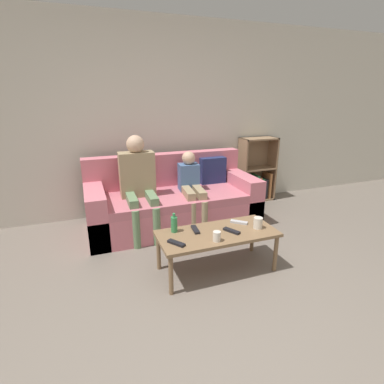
# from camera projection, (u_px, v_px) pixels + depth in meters

# --- Properties ---
(ground_plane) EXTENTS (22.00, 22.00, 0.00)m
(ground_plane) POSITION_uv_depth(u_px,v_px,m) (245.00, 340.00, 2.09)
(ground_plane) COLOR #70665B
(wall_back) EXTENTS (12.00, 0.06, 2.60)m
(wall_back) POSITION_uv_depth(u_px,v_px,m) (151.00, 120.00, 4.09)
(wall_back) COLOR beige
(wall_back) RESTS_ON ground_plane
(couch) EXTENTS (2.13, 0.92, 0.88)m
(couch) POSITION_uv_depth(u_px,v_px,m) (173.00, 203.00, 3.89)
(couch) COLOR #D1707F
(couch) RESTS_ON ground_plane
(bookshelf) EXTENTS (0.57, 0.28, 1.00)m
(bookshelf) POSITION_uv_depth(u_px,v_px,m) (255.00, 177.00, 4.78)
(bookshelf) COLOR #8E7051
(bookshelf) RESTS_ON ground_plane
(coffee_table) EXTENTS (1.12, 0.50, 0.40)m
(coffee_table) POSITION_uv_depth(u_px,v_px,m) (217.00, 236.00, 2.82)
(coffee_table) COLOR brown
(coffee_table) RESTS_ON ground_plane
(person_adult) EXTENTS (0.42, 0.64, 1.18)m
(person_adult) POSITION_uv_depth(u_px,v_px,m) (138.00, 178.00, 3.54)
(person_adult) COLOR #66845B
(person_adult) RESTS_ON ground_plane
(person_child) EXTENTS (0.31, 0.65, 0.95)m
(person_child) POSITION_uv_depth(u_px,v_px,m) (191.00, 185.00, 3.75)
(person_child) COLOR #9E8966
(person_child) RESTS_ON ground_plane
(cup_near) EXTENTS (0.09, 0.09, 0.11)m
(cup_near) POSITION_uv_depth(u_px,v_px,m) (258.00, 223.00, 2.88)
(cup_near) COLOR silver
(cup_near) RESTS_ON coffee_table
(cup_far) EXTENTS (0.07, 0.07, 0.09)m
(cup_far) POSITION_uv_depth(u_px,v_px,m) (217.00, 236.00, 2.63)
(cup_far) COLOR silver
(cup_far) RESTS_ON coffee_table
(tv_remote_0) EXTENTS (0.07, 0.17, 0.02)m
(tv_remote_0) POSITION_uv_depth(u_px,v_px,m) (195.00, 229.00, 2.84)
(tv_remote_0) COLOR black
(tv_remote_0) RESTS_ON coffee_table
(tv_remote_1) EXTENTS (0.16, 0.15, 0.02)m
(tv_remote_1) POSITION_uv_depth(u_px,v_px,m) (239.00, 222.00, 3.00)
(tv_remote_1) COLOR #B7B7BC
(tv_remote_1) RESTS_ON coffee_table
(tv_remote_2) EXTENTS (0.12, 0.17, 0.02)m
(tv_remote_2) POSITION_uv_depth(u_px,v_px,m) (232.00, 231.00, 2.81)
(tv_remote_2) COLOR black
(tv_remote_2) RESTS_ON coffee_table
(tv_remote_3) EXTENTS (0.13, 0.17, 0.02)m
(tv_remote_3) POSITION_uv_depth(u_px,v_px,m) (176.00, 243.00, 2.58)
(tv_remote_3) COLOR black
(tv_remote_3) RESTS_ON coffee_table
(bottle) EXTENTS (0.06, 0.06, 0.19)m
(bottle) POSITION_uv_depth(u_px,v_px,m) (174.00, 224.00, 2.79)
(bottle) COLOR #33844C
(bottle) RESTS_ON coffee_table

